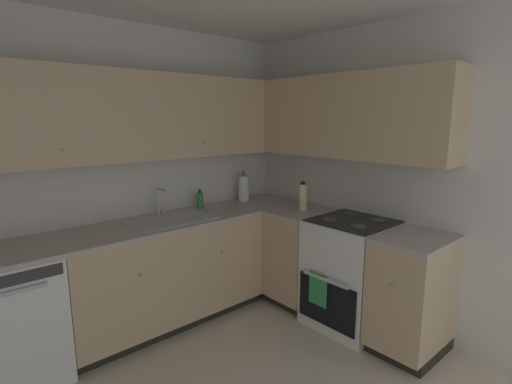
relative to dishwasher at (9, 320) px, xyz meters
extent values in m
cube|color=silver|center=(0.72, 0.33, 0.81)|extent=(3.80, 0.05, 2.49)
cube|color=silver|center=(2.60, -1.49, 0.81)|extent=(0.05, 3.67, 2.49)
cube|color=white|center=(0.00, 0.00, 0.00)|extent=(0.60, 0.60, 0.86)
cube|color=#333333|center=(0.00, -0.30, 0.38)|extent=(0.55, 0.01, 0.07)
cube|color=silver|center=(0.00, -0.32, 0.31)|extent=(0.36, 0.02, 0.02)
cube|color=tan|center=(1.14, 0.00, 0.04)|extent=(1.67, 0.60, 0.77)
cube|color=black|center=(1.14, 0.03, -0.39)|extent=(1.67, 0.54, 0.09)
sphere|color=tan|center=(0.77, -0.31, 0.19)|extent=(0.02, 0.02, 0.02)
sphere|color=tan|center=(1.51, -0.31, 0.19)|extent=(0.02, 0.02, 0.02)
cube|color=#B7A89E|center=(1.14, 0.00, 0.45)|extent=(2.87, 0.60, 0.03)
cube|color=tan|center=(2.27, -0.52, 0.04)|extent=(0.60, 0.44, 0.77)
cube|color=black|center=(2.30, -0.52, -0.39)|extent=(0.54, 0.44, 0.09)
cube|color=tan|center=(2.27, -1.60, 0.04)|extent=(0.60, 0.44, 0.77)
cube|color=black|center=(2.30, -1.60, -0.39)|extent=(0.54, 0.44, 0.09)
sphere|color=tan|center=(1.96, -1.60, 0.19)|extent=(0.02, 0.02, 0.02)
cube|color=#B7A89E|center=(2.27, -0.52, 0.45)|extent=(0.60, 0.44, 0.03)
cube|color=#B7A89E|center=(2.27, -1.60, 0.45)|extent=(0.60, 0.44, 0.03)
cube|color=white|center=(2.29, -1.06, 0.02)|extent=(0.64, 0.62, 0.90)
cube|color=black|center=(1.97, -1.06, -0.15)|extent=(0.02, 0.55, 0.38)
cube|color=silver|center=(1.95, -1.06, 0.06)|extent=(0.02, 0.43, 0.02)
cube|color=black|center=(2.29, -1.06, 0.47)|extent=(0.59, 0.60, 0.01)
cube|color=white|center=(2.60, -1.06, 0.54)|extent=(0.03, 0.60, 0.15)
cylinder|color=#4C4C4C|center=(2.15, -1.20, 0.48)|extent=(0.11, 0.11, 0.01)
cylinder|color=#4C4C4C|center=(2.15, -0.92, 0.48)|extent=(0.11, 0.11, 0.01)
cylinder|color=#4C4C4C|center=(2.44, -1.20, 0.48)|extent=(0.11, 0.11, 0.01)
cylinder|color=#4C4C4C|center=(2.44, -0.92, 0.48)|extent=(0.11, 0.11, 0.01)
cube|color=#338C4C|center=(1.94, -0.99, -0.05)|extent=(0.02, 0.17, 0.26)
cube|color=tan|center=(0.98, 0.14, 1.31)|extent=(2.55, 0.32, 0.68)
sphere|color=tan|center=(0.42, -0.03, 1.09)|extent=(0.02, 0.02, 0.02)
sphere|color=tan|center=(1.54, -0.03, 1.09)|extent=(0.02, 0.02, 0.02)
cube|color=tan|center=(2.41, -0.73, 1.31)|extent=(0.32, 2.07, 0.68)
cube|color=#B7B7BC|center=(1.20, -0.03, 0.47)|extent=(0.68, 0.40, 0.01)
cube|color=gray|center=(1.20, -0.03, 0.42)|extent=(0.63, 0.36, 0.09)
cube|color=#99999E|center=(1.20, -0.03, 0.44)|extent=(0.02, 0.35, 0.06)
cylinder|color=silver|center=(1.20, 0.20, 0.59)|extent=(0.02, 0.02, 0.24)
cylinder|color=silver|center=(1.20, 0.13, 0.70)|extent=(0.02, 0.15, 0.02)
cylinder|color=silver|center=(1.25, 0.20, 0.50)|extent=(0.02, 0.02, 0.06)
cylinder|color=#338C4C|center=(1.62, 0.18, 0.54)|extent=(0.06, 0.06, 0.14)
cylinder|color=#262626|center=(1.62, 0.18, 0.63)|extent=(0.03, 0.03, 0.03)
cylinder|color=white|center=(2.14, 0.16, 0.59)|extent=(0.11, 0.11, 0.25)
cylinder|color=#3F3F3F|center=(2.14, 0.16, 0.61)|extent=(0.02, 0.02, 0.31)
cylinder|color=beige|center=(2.27, -0.52, 0.59)|extent=(0.08, 0.08, 0.24)
cylinder|color=black|center=(2.27, -0.52, 0.72)|extent=(0.04, 0.04, 0.02)
camera|label=1|loc=(-0.33, -2.79, 1.31)|focal=26.95mm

